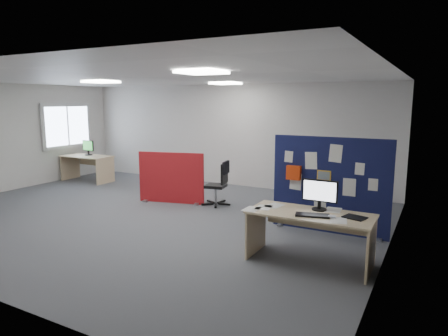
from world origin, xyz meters
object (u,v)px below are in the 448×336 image
at_px(office_chair, 220,181).
at_px(main_desk, 311,224).
at_px(red_divider, 171,178).
at_px(monitor_main, 320,193).
at_px(navy_divider, 329,185).
at_px(monitor_second, 88,147).
at_px(second_desk, 88,162).

bearing_deg(office_chair, main_desk, -48.93).
bearing_deg(red_divider, monitor_main, -37.71).
bearing_deg(monitor_main, navy_divider, 99.13).
relative_size(navy_divider, office_chair, 2.09).
xyz_separation_m(main_desk, monitor_main, (0.07, 0.16, 0.42)).
distance_m(red_divider, monitor_second, 3.76).
xyz_separation_m(main_desk, second_desk, (-7.26, 2.69, -0.01)).
bearing_deg(monitor_second, office_chair, -0.58).
relative_size(monitor_second, office_chair, 0.48).
distance_m(second_desk, office_chair, 4.67).
xyz_separation_m(navy_divider, second_desk, (-7.14, 1.26, -0.29)).
bearing_deg(navy_divider, monitor_second, 169.43).
height_order(monitor_main, second_desk, monitor_main).
distance_m(main_desk, red_divider, 4.12).
bearing_deg(monitor_main, office_chair, 145.02).
relative_size(main_desk, monitor_main, 3.41).
distance_m(navy_divider, monitor_main, 1.30).
bearing_deg(second_desk, red_divider, -14.21).
bearing_deg(second_desk, office_chair, -7.22).
height_order(main_desk, second_desk, same).
bearing_deg(office_chair, monitor_main, -46.07).
xyz_separation_m(red_divider, second_desk, (-3.55, 0.90, -0.01)).
distance_m(navy_divider, second_desk, 7.26).
height_order(main_desk, monitor_second, monitor_second).
xyz_separation_m(monitor_main, red_divider, (-3.77, 1.63, -0.42)).
distance_m(navy_divider, main_desk, 1.47).
distance_m(monitor_main, second_desk, 7.76).
xyz_separation_m(red_divider, office_chair, (1.08, 0.31, -0.01)).
distance_m(red_divider, second_desk, 3.67).
height_order(main_desk, monitor_main, monitor_main).
bearing_deg(red_divider, monitor_second, 150.44).
bearing_deg(main_desk, navy_divider, 94.76).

